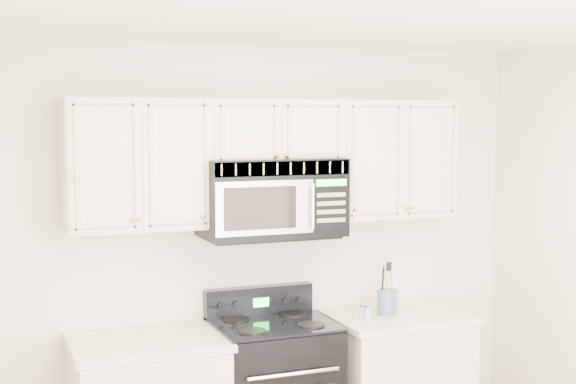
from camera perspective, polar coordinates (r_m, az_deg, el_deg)
room at (r=3.51m, az=7.91°, el=-8.88°), size 3.51×3.51×2.61m
upper_cabinets at (r=4.85m, az=-1.24°, el=2.63°), size 2.44×0.37×0.75m
microwave at (r=4.82m, az=-1.19°, el=-0.36°), size 0.85×0.47×0.47m
utensil_crock at (r=5.15m, az=7.05°, el=-7.73°), size 0.12×0.12×0.33m
shaker_salt at (r=5.04m, az=5.35°, el=-8.44°), size 0.04×0.04×0.09m
shaker_pepper at (r=4.99m, az=5.68°, el=-8.54°), size 0.04×0.04×0.09m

